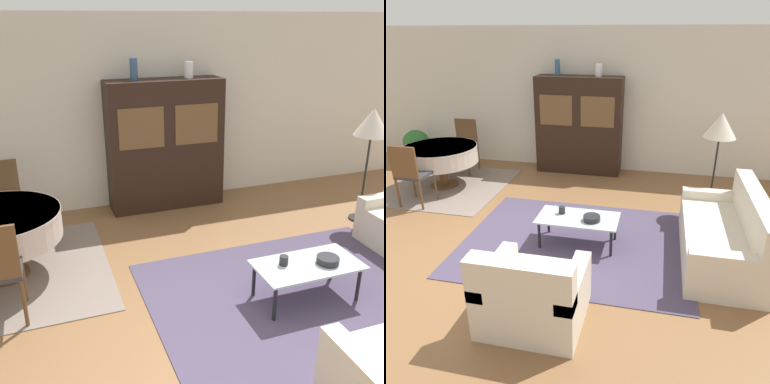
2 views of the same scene
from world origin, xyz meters
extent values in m
plane|color=brown|center=(0.00, 0.00, 0.00)|extent=(14.00, 14.00, 0.00)
cube|color=beige|center=(0.00, 3.63, 1.35)|extent=(10.00, 0.06, 2.70)
cube|color=#4C425B|center=(1.06, 0.60, 0.01)|extent=(2.99, 2.32, 0.01)
cube|color=gray|center=(-1.65, 2.01, 0.01)|extent=(2.04, 2.10, 0.01)
cube|color=beige|center=(0.59, -0.89, 0.50)|extent=(0.16, 0.85, 0.12)
cylinder|color=black|center=(0.62, 0.35, 0.19)|extent=(0.04, 0.04, 0.37)
cylinder|color=black|center=(1.55, 0.35, 0.19)|extent=(0.04, 0.04, 0.37)
cylinder|color=black|center=(0.62, 0.76, 0.19)|extent=(0.04, 0.04, 0.37)
cylinder|color=black|center=(1.55, 0.76, 0.19)|extent=(0.04, 0.04, 0.37)
cube|color=silver|center=(1.09, 0.56, 0.39)|extent=(1.05, 0.54, 0.02)
cube|color=black|center=(0.49, 3.34, 0.92)|extent=(1.63, 0.47, 1.84)
cube|color=brown|center=(0.10, 3.11, 1.24)|extent=(0.62, 0.01, 0.55)
cube|color=brown|center=(0.88, 3.11, 1.24)|extent=(0.62, 0.01, 0.55)
cylinder|color=brown|center=(-1.72, 2.01, 0.03)|extent=(0.48, 0.48, 0.03)
cylinder|color=brown|center=(-1.72, 2.01, 0.23)|extent=(0.14, 0.14, 0.44)
cylinder|color=brown|center=(-1.52, 1.44, 0.25)|extent=(0.04, 0.04, 0.47)
cylinder|color=brown|center=(-1.52, 1.03, 0.25)|extent=(0.04, 0.04, 0.47)
cylinder|color=brown|center=(-1.52, 2.59, 0.25)|extent=(0.04, 0.04, 0.47)
cylinder|color=brown|center=(-1.52, 2.99, 0.25)|extent=(0.04, 0.04, 0.47)
cube|color=#333338|center=(-1.72, 2.79, 0.50)|extent=(0.44, 0.44, 0.04)
cylinder|color=black|center=(2.86, 1.93, 0.01)|extent=(0.28, 0.28, 0.02)
cylinder|color=black|center=(2.86, 1.93, 0.62)|extent=(0.03, 0.03, 1.19)
cone|color=silver|center=(2.86, 1.93, 1.37)|extent=(0.45, 0.45, 0.36)
cylinder|color=#232328|center=(0.86, 0.62, 0.44)|extent=(0.09, 0.09, 0.09)
cylinder|color=#232328|center=(1.28, 0.50, 0.43)|extent=(0.22, 0.22, 0.07)
cylinder|color=#33517A|center=(0.08, 3.34, 1.98)|extent=(0.10, 0.10, 0.29)
cylinder|color=white|center=(0.85, 3.34, 1.95)|extent=(0.12, 0.12, 0.22)
camera|label=1|loc=(-1.25, -2.63, 2.63)|focal=42.00mm
camera|label=2|loc=(2.02, -3.63, 2.59)|focal=35.00mm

